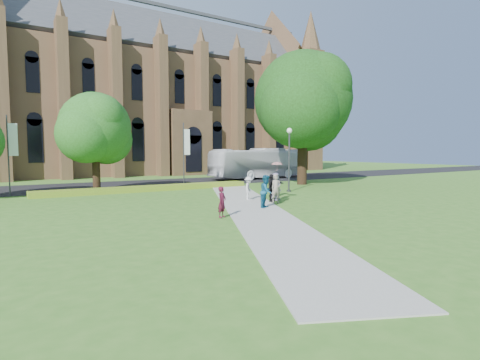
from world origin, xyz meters
TOP-DOWN VIEW (x-y plane):
  - ground at (0.00, 0.00)m, footprint 160.00×160.00m
  - road at (0.00, 20.00)m, footprint 160.00×10.00m
  - footpath at (0.00, 1.00)m, footprint 15.58×28.54m
  - flower_hedge at (-2.00, 13.20)m, footprint 18.00×1.40m
  - cathedral at (10.00, 39.73)m, footprint 52.60×18.25m
  - streetlamp at (7.50, 6.50)m, footprint 0.44×0.44m
  - large_tree at (13.00, 11.00)m, footprint 9.60×9.60m
  - street_tree_1 at (-6.00, 14.50)m, footprint 5.60×5.60m
  - banner_pole_0 at (2.11, 15.20)m, footprint 0.70×0.10m
  - banner_pole_1 at (-11.89, 15.20)m, footprint 0.70×0.10m
  - tour_coach at (13.99, 19.72)m, footprint 13.44×4.22m
  - pedestrian_0 at (-3.25, -1.08)m, footprint 0.67×0.61m
  - pedestrian_1 at (0.56, 0.31)m, footprint 1.19×1.14m
  - pedestrian_2 at (1.65, 3.78)m, footprint 1.12×1.16m
  - pedestrian_3 at (2.36, 2.19)m, footprint 1.08×1.04m
  - pedestrian_4 at (3.07, 2.62)m, footprint 1.05×0.87m
  - pedestrian_5 at (4.55, 4.49)m, footprint 1.64×1.02m
  - pedestrian_6 at (2.32, 1.62)m, footprint 0.73×0.55m
  - parasol at (3.25, 2.72)m, footprint 0.85×0.85m

SIDE VIEW (x-z plane):
  - ground at x=0.00m, z-range 0.00..0.00m
  - road at x=0.00m, z-range 0.00..0.02m
  - footpath at x=0.00m, z-range 0.00..0.04m
  - flower_hedge at x=-2.00m, z-range 0.00..0.45m
  - pedestrian_0 at x=-3.25m, z-range 0.04..1.59m
  - pedestrian_2 at x=1.65m, z-range 0.04..1.62m
  - pedestrian_5 at x=4.55m, z-range 0.04..1.73m
  - pedestrian_3 at x=2.36m, z-range 0.04..1.85m
  - pedestrian_6 at x=2.32m, z-range 0.04..1.88m
  - pedestrian_4 at x=3.07m, z-range 0.04..1.89m
  - pedestrian_1 at x=0.56m, z-range 0.04..1.97m
  - tour_coach at x=13.99m, z-range 0.02..3.70m
  - parasol at x=3.25m, z-range 1.89..2.53m
  - streetlamp at x=7.50m, z-range 0.68..5.92m
  - banner_pole_0 at x=2.11m, z-range 0.39..6.39m
  - banner_pole_1 at x=-11.89m, z-range 0.39..6.39m
  - street_tree_1 at x=-6.00m, z-range 1.20..9.25m
  - large_tree at x=13.00m, z-range 1.77..14.97m
  - cathedral at x=10.00m, z-range -1.02..26.98m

